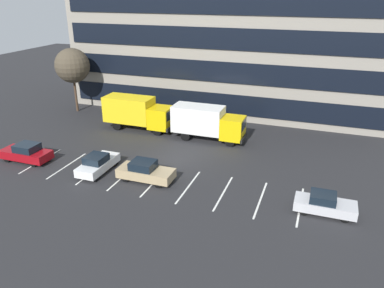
# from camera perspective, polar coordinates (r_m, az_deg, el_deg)

# --- Properties ---
(ground_plane) EXTENTS (120.00, 120.00, 0.00)m
(ground_plane) POSITION_cam_1_polar(r_m,az_deg,el_deg) (33.95, -2.42, -2.31)
(ground_plane) COLOR #262628
(office_building) EXTENTS (38.21, 12.03, 14.40)m
(office_building) POSITION_cam_1_polar(r_m,az_deg,el_deg) (48.43, 5.66, 14.03)
(office_building) COLOR gray
(office_building) RESTS_ON ground_plane
(lot_markings) EXTENTS (22.54, 5.40, 0.01)m
(lot_markings) POSITION_cam_1_polar(r_m,az_deg,el_deg) (30.35, -5.55, -5.57)
(lot_markings) COLOR silver
(lot_markings) RESTS_ON ground_plane
(box_truck_yellow) EXTENTS (7.33, 2.43, 3.40)m
(box_truck_yellow) POSITION_cam_1_polar(r_m,az_deg,el_deg) (37.72, 2.28, 3.41)
(box_truck_yellow) COLOR yellow
(box_truck_yellow) RESTS_ON ground_plane
(box_truck_yellow_all) EXTENTS (7.56, 2.50, 3.51)m
(box_truck_yellow_all) POSITION_cam_1_polar(r_m,az_deg,el_deg) (41.02, -8.27, 4.86)
(box_truck_yellow_all) COLOR yellow
(box_truck_yellow_all) RESTS_ON ground_plane
(sedan_tan) EXTENTS (4.48, 1.87, 1.60)m
(sedan_tan) POSITION_cam_1_polar(r_m,az_deg,el_deg) (30.27, -7.06, -4.12)
(sedan_tan) COLOR tan
(sedan_tan) RESTS_ON ground_plane
(sedan_white) EXTENTS (1.77, 4.24, 1.52)m
(sedan_white) POSITION_cam_1_polar(r_m,az_deg,el_deg) (32.40, -14.04, -2.88)
(sedan_white) COLOR white
(sedan_white) RESTS_ON ground_plane
(sedan_maroon) EXTENTS (4.48, 1.88, 1.61)m
(sedan_maroon) POSITION_cam_1_polar(r_m,az_deg,el_deg) (36.42, -23.73, -1.22)
(sedan_maroon) COLOR maroon
(sedan_maroon) RESTS_ON ground_plane
(sedan_silver) EXTENTS (4.06, 1.70, 1.45)m
(sedan_silver) POSITION_cam_1_polar(r_m,az_deg,el_deg) (27.40, 19.38, -8.54)
(sedan_silver) COLOR silver
(sedan_silver) RESTS_ON ground_plane
(bare_tree) EXTENTS (4.12, 4.12, 7.72)m
(bare_tree) POSITION_cam_1_polar(r_m,az_deg,el_deg) (48.22, -17.62, 11.20)
(bare_tree) COLOR #473323
(bare_tree) RESTS_ON ground_plane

